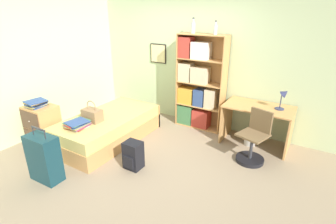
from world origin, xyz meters
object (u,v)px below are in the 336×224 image
at_px(bottle_brown, 215,29).
at_px(bottle_green, 193,27).
at_px(desk, 257,118).
at_px(bed, 109,128).
at_px(backpack, 133,155).
at_px(desk_chair, 253,145).
at_px(bookcase, 196,86).
at_px(suitcase, 44,158).
at_px(magazine_pile_on_dresser, 36,103).
at_px(waste_bin, 250,138).
at_px(dresser, 43,126).
at_px(desk_lamp, 284,96).
at_px(handbag, 92,115).
at_px(book_stack_on_bed, 77,124).

bearing_deg(bottle_brown, bottle_green, 179.14).
bearing_deg(desk, bed, -152.22).
bearing_deg(backpack, bottle_green, 90.20).
bearing_deg(desk_chair, bookcase, 151.68).
height_order(suitcase, bookcase, bookcase).
relative_size(magazine_pile_on_dresser, backpack, 0.80).
bearing_deg(waste_bin, backpack, -128.55).
relative_size(dresser, bottle_green, 2.65).
bearing_deg(bed, desk_lamp, 25.28).
xyz_separation_m(suitcase, desk_chair, (2.40, 2.06, -0.07)).
xyz_separation_m(handbag, bottle_brown, (1.47, 1.74, 1.36)).
distance_m(desk, desk_chair, 0.63).
distance_m(handbag, waste_bin, 2.85).
distance_m(desk, backpack, 2.27).
height_order(handbag, desk, handbag).
bearing_deg(suitcase, waste_bin, 49.07).
xyz_separation_m(bookcase, desk_chair, (1.39, -0.75, -0.58)).
height_order(bookcase, bottle_green, bottle_green).
bearing_deg(desk_chair, handbag, -158.93).
height_order(bottle_brown, desk_lamp, bottle_brown).
bearing_deg(backpack, waste_bin, 51.45).
distance_m(desk, waste_bin, 0.40).
xyz_separation_m(handbag, waste_bin, (2.38, 1.49, -0.48)).
bearing_deg(bottle_brown, magazine_pile_on_dresser, -136.01).
bearing_deg(handbag, bottle_green, 59.65).
bearing_deg(suitcase, book_stack_on_bed, 101.50).
bearing_deg(desk_lamp, waste_bin, -165.62).
bearing_deg(bookcase, bed, -127.62).
xyz_separation_m(bed, dresser, (-0.84, -0.76, 0.13)).
bearing_deg(book_stack_on_bed, bottle_green, 63.48).
bearing_deg(desk_chair, book_stack_on_bed, -152.94).
bearing_deg(bottle_brown, desk_chair, -35.47).
distance_m(bottle_brown, desk_chair, 2.14).
relative_size(handbag, bottle_brown, 1.54).
height_order(handbag, bookcase, bookcase).
bearing_deg(desk_chair, bed, -164.83).
bearing_deg(dresser, magazine_pile_on_dresser, -160.10).
bearing_deg(bottle_brown, waste_bin, -15.41).
distance_m(bottle_green, desk, 2.05).
height_order(dresser, magazine_pile_on_dresser, magazine_pile_on_dresser).
relative_size(dresser, bottle_brown, 3.09).
height_order(magazine_pile_on_dresser, bottle_green, bottle_green).
xyz_separation_m(bed, bottle_brown, (1.42, 1.44, 1.72)).
xyz_separation_m(bottle_green, waste_bin, (1.35, -0.26, -1.86)).
bearing_deg(book_stack_on_bed, desk_lamp, 34.42).
bearing_deg(book_stack_on_bed, backpack, 7.06).
bearing_deg(bottle_green, desk, -7.58).
relative_size(bottle_brown, desk_lamp, 0.64).
height_order(dresser, bottle_green, bottle_green).
height_order(bed, waste_bin, bed).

